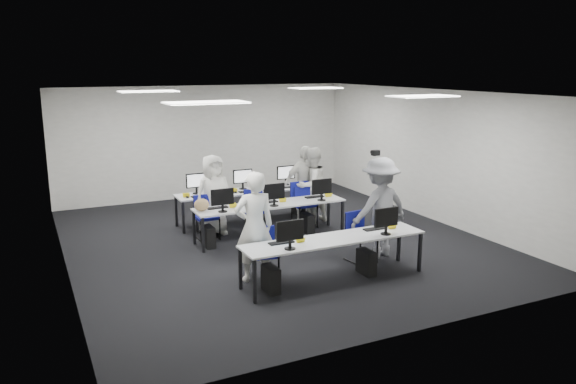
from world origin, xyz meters
name	(u,v)px	position (x,y,z in m)	size (l,w,h in m)	color
room	(274,169)	(0.00, 0.00, 1.50)	(9.00, 9.02, 3.00)	black
ceiling_panels	(274,94)	(0.00, 0.00, 2.98)	(5.20, 4.60, 0.02)	white
desk_front	(334,241)	(0.00, -2.40, 0.68)	(3.20, 0.70, 0.73)	silver
desk_mid	(271,206)	(0.00, 0.20, 0.68)	(3.20, 0.70, 0.73)	silver
desk_back	(246,193)	(0.00, 1.60, 0.68)	(3.20, 0.70, 0.73)	silver
equipment_front	(324,262)	(-0.19, -2.42, 0.36)	(2.51, 0.41, 1.19)	#0C509C
equipment_mid	(263,223)	(-0.19, 0.18, 0.36)	(2.91, 0.41, 1.19)	white
equipment_back	(253,205)	(0.19, 1.62, 0.36)	(2.91, 0.41, 1.19)	white
chair_0	(265,264)	(-1.03, -1.87, 0.28)	(0.52, 0.55, 0.87)	navy
chair_1	(361,246)	(0.92, -1.80, 0.29)	(0.49, 0.53, 0.91)	navy
chair_2	(207,225)	(-1.21, 0.75, 0.28)	(0.44, 0.48, 0.90)	navy
chair_3	(255,218)	(-0.10, 0.83, 0.28)	(0.53, 0.56, 0.89)	navy
chair_4	(304,212)	(1.03, 0.71, 0.31)	(0.48, 0.53, 0.98)	navy
chair_5	(210,220)	(-1.03, 1.12, 0.27)	(0.50, 0.53, 0.86)	navy
chair_6	(257,217)	(0.01, 0.94, 0.26)	(0.49, 0.52, 0.81)	navy
chair_7	(302,210)	(1.13, 0.99, 0.28)	(0.55, 0.58, 0.88)	navy
handbag	(202,205)	(-1.45, 0.26, 0.85)	(0.30, 0.19, 0.25)	olive
student_0	(254,227)	(-1.19, -1.82, 0.93)	(0.68, 0.44, 1.86)	silver
student_1	(311,185)	(1.32, 0.90, 0.87)	(0.84, 0.66, 1.73)	silver
student_2	(214,195)	(-0.97, 0.97, 0.85)	(0.83, 0.54, 1.71)	silver
student_3	(304,184)	(1.23, 1.07, 0.87)	(1.02, 0.43, 1.75)	silver
photographer	(380,208)	(1.38, -1.70, 0.94)	(1.21, 0.70, 1.88)	slate
dslr_camera	(376,153)	(1.37, -1.52, 1.94)	(0.14, 0.18, 0.10)	black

